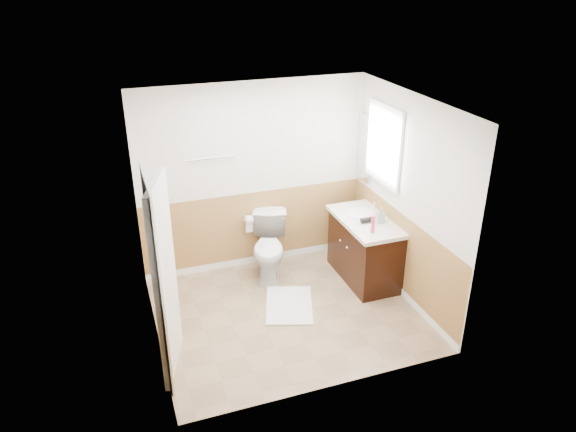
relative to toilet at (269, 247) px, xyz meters
name	(u,v)px	position (x,y,z in m)	size (l,w,h in m)	color
floor	(287,313)	(-0.07, -0.91, -0.41)	(3.00, 3.00, 0.00)	#8C7051
ceiling	(287,105)	(-0.07, -0.91, 2.09)	(3.00, 3.00, 0.00)	white
wall_back	(254,178)	(-0.07, 0.39, 0.84)	(3.00, 3.00, 0.00)	silver
wall_front	(336,278)	(-0.07, -2.21, 0.84)	(3.00, 3.00, 0.00)	silver
wall_left	(147,240)	(-1.57, -0.91, 0.84)	(3.00, 3.00, 0.00)	silver
wall_right	(407,200)	(1.43, -0.91, 0.84)	(3.00, 3.00, 0.00)	silver
wainscot_back	(255,230)	(-0.07, 0.38, 0.09)	(3.00, 3.00, 0.00)	#A88143
wainscot_front	(332,345)	(-0.07, -2.20, 0.09)	(3.00, 3.00, 0.00)	#A88143
wainscot_left	(156,302)	(-1.56, -0.91, 0.09)	(2.60, 2.60, 0.00)	#A88143
wainscot_right	(401,256)	(1.41, -0.91, 0.09)	(2.60, 2.60, 0.00)	#A88143
toilet	(269,247)	(0.00, 0.00, 0.00)	(0.46, 0.80, 0.82)	silver
bath_mat	(289,305)	(0.00, -0.77, -0.40)	(0.55, 0.80, 0.02)	white
vanity_cabinet	(364,251)	(1.14, -0.48, -0.01)	(0.55, 1.10, 0.80)	black
vanity_knob_left	(347,248)	(0.84, -0.58, 0.14)	(0.03, 0.03, 0.03)	white
vanity_knob_right	(340,241)	(0.84, -0.38, 0.14)	(0.03, 0.03, 0.03)	silver
countertop	(366,221)	(1.13, -0.48, 0.42)	(0.60, 1.15, 0.05)	silver
sink_basin	(361,214)	(1.14, -0.33, 0.45)	(0.36, 0.36, 0.02)	white
faucet	(374,208)	(1.32, -0.33, 0.51)	(0.02, 0.02, 0.14)	silver
lotion_bottle	(373,224)	(1.04, -0.83, 0.55)	(0.05, 0.05, 0.22)	#CF355B
soap_dispenser	(381,215)	(1.26, -0.61, 0.54)	(0.09, 0.09, 0.19)	gray
hair_dryer_body	(366,220)	(1.09, -0.56, 0.48)	(0.07, 0.07, 0.14)	black
hair_dryer_handle	(363,222)	(1.06, -0.54, 0.45)	(0.03, 0.03, 0.07)	black
mirror_panel	(365,148)	(1.40, 0.19, 1.14)	(0.02, 0.35, 0.90)	silver
window_frame	(384,145)	(1.40, -0.32, 1.34)	(0.04, 0.80, 1.00)	white
window_glass	(385,145)	(1.41, -0.32, 1.34)	(0.01, 0.70, 0.90)	white
door	(165,280)	(-1.47, -1.36, 0.61)	(0.05, 0.80, 2.04)	white
door_frame	(157,280)	(-1.55, -1.36, 0.62)	(0.02, 0.92, 2.10)	white
door_knob	(167,268)	(-1.41, -1.03, 0.54)	(0.06, 0.06, 0.06)	silver
towel_bar	(211,158)	(-0.62, 0.34, 1.19)	(0.02, 0.02, 0.62)	silver
tp_holder_bar	(249,219)	(-0.17, 0.32, 0.29)	(0.02, 0.02, 0.14)	silver
tp_roll	(249,219)	(-0.17, 0.32, 0.29)	(0.11, 0.11, 0.10)	white
tp_sheet	(249,227)	(-0.17, 0.32, 0.18)	(0.10, 0.01, 0.16)	white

